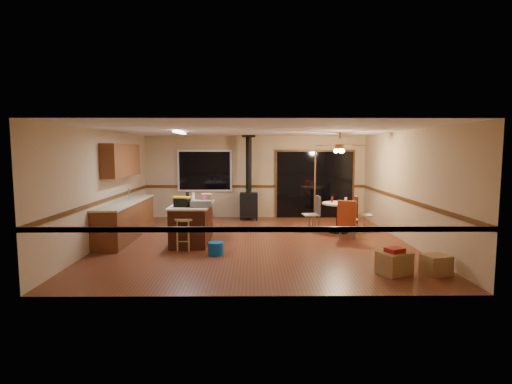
{
  "coord_description": "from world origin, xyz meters",
  "views": [
    {
      "loc": [
        -0.08,
        -9.2,
        2.15
      ],
      "look_at": [
        0.0,
        0.3,
        1.15
      ],
      "focal_mm": 28.0,
      "sensor_mm": 36.0,
      "label": 1
    }
  ],
  "objects_px": {
    "kitchen_island": "(192,223)",
    "toolbox_grey": "(201,204)",
    "dining_table": "(338,212)",
    "chair_near": "(347,215)",
    "toolbox_black": "(182,202)",
    "box_corner_b": "(436,265)",
    "chair_left": "(315,209)",
    "chair_right": "(357,209)",
    "bar_stool": "(184,235)",
    "box_corner_a": "(394,263)",
    "box_under_window": "(202,213)",
    "blue_bucket": "(216,249)",
    "wood_stove": "(249,196)"
  },
  "relations": [
    {
      "from": "chair_right",
      "to": "kitchen_island",
      "type": "bearing_deg",
      "value": -163.97
    },
    {
      "from": "blue_bucket",
      "to": "box_under_window",
      "type": "bearing_deg",
      "value": 100.9
    },
    {
      "from": "wood_stove",
      "to": "bar_stool",
      "type": "relative_size",
      "value": 3.64
    },
    {
      "from": "bar_stool",
      "to": "box_corner_b",
      "type": "distance_m",
      "value": 4.96
    },
    {
      "from": "toolbox_black",
      "to": "box_corner_b",
      "type": "bearing_deg",
      "value": -23.5
    },
    {
      "from": "toolbox_grey",
      "to": "chair_left",
      "type": "xyz_separation_m",
      "value": [
        2.79,
        1.69,
        -0.38
      ]
    },
    {
      "from": "wood_stove",
      "to": "chair_right",
      "type": "bearing_deg",
      "value": -32.63
    },
    {
      "from": "blue_bucket",
      "to": "box_corner_b",
      "type": "bearing_deg",
      "value": -18.6
    },
    {
      "from": "toolbox_black",
      "to": "bar_stool",
      "type": "height_order",
      "value": "toolbox_black"
    },
    {
      "from": "toolbox_black",
      "to": "box_under_window",
      "type": "height_order",
      "value": "toolbox_black"
    },
    {
      "from": "dining_table",
      "to": "chair_near",
      "type": "distance_m",
      "value": 0.87
    },
    {
      "from": "toolbox_grey",
      "to": "chair_right",
      "type": "xyz_separation_m",
      "value": [
        3.91,
        1.67,
        -0.37
      ]
    },
    {
      "from": "chair_right",
      "to": "box_corner_b",
      "type": "distance_m",
      "value": 3.74
    },
    {
      "from": "kitchen_island",
      "to": "toolbox_grey",
      "type": "distance_m",
      "value": 0.75
    },
    {
      "from": "chair_near",
      "to": "chair_right",
      "type": "xyz_separation_m",
      "value": [
        0.5,
        0.97,
        0.0
      ]
    },
    {
      "from": "dining_table",
      "to": "box_corner_b",
      "type": "distance_m",
      "value": 3.73
    },
    {
      "from": "chair_near",
      "to": "toolbox_black",
      "type": "bearing_deg",
      "value": -170.2
    },
    {
      "from": "toolbox_grey",
      "to": "box_corner_b",
      "type": "relative_size",
      "value": 1.07
    },
    {
      "from": "kitchen_island",
      "to": "box_under_window",
      "type": "height_order",
      "value": "kitchen_island"
    },
    {
      "from": "toolbox_grey",
      "to": "blue_bucket",
      "type": "relative_size",
      "value": 1.42
    },
    {
      "from": "blue_bucket",
      "to": "box_corner_a",
      "type": "bearing_deg",
      "value": -21.68
    },
    {
      "from": "box_corner_b",
      "to": "dining_table",
      "type": "bearing_deg",
      "value": 104.65
    },
    {
      "from": "toolbox_grey",
      "to": "blue_bucket",
      "type": "height_order",
      "value": "toolbox_grey"
    },
    {
      "from": "toolbox_black",
      "to": "chair_right",
      "type": "bearing_deg",
      "value": 20.59
    },
    {
      "from": "kitchen_island",
      "to": "toolbox_black",
      "type": "relative_size",
      "value": 4.89
    },
    {
      "from": "kitchen_island",
      "to": "dining_table",
      "type": "xyz_separation_m",
      "value": [
        3.66,
        1.1,
        0.08
      ]
    },
    {
      "from": "chair_near",
      "to": "box_corner_a",
      "type": "bearing_deg",
      "value": -85.71
    },
    {
      "from": "toolbox_black",
      "to": "dining_table",
      "type": "xyz_separation_m",
      "value": [
        3.81,
        1.53,
        -0.47
      ]
    },
    {
      "from": "wood_stove",
      "to": "chair_near",
      "type": "height_order",
      "value": "wood_stove"
    },
    {
      "from": "chair_near",
      "to": "chair_right",
      "type": "distance_m",
      "value": 1.09
    },
    {
      "from": "box_corner_b",
      "to": "chair_near",
      "type": "bearing_deg",
      "value": 108.55
    },
    {
      "from": "chair_left",
      "to": "box_corner_b",
      "type": "relative_size",
      "value": 1.21
    },
    {
      "from": "kitchen_island",
      "to": "toolbox_grey",
      "type": "xyz_separation_m",
      "value": [
        0.28,
        -0.47,
        0.52
      ]
    },
    {
      "from": "dining_table",
      "to": "box_under_window",
      "type": "bearing_deg",
      "value": 152.41
    },
    {
      "from": "bar_stool",
      "to": "box_corner_b",
      "type": "bearing_deg",
      "value": -20.1
    },
    {
      "from": "toolbox_grey",
      "to": "bar_stool",
      "type": "bearing_deg",
      "value": -137.01
    },
    {
      "from": "dining_table",
      "to": "chair_left",
      "type": "relative_size",
      "value": 1.65
    },
    {
      "from": "toolbox_black",
      "to": "box_corner_b",
      "type": "distance_m",
      "value": 5.24
    },
    {
      "from": "toolbox_grey",
      "to": "chair_near",
      "type": "xyz_separation_m",
      "value": [
        3.41,
        0.71,
        -0.37
      ]
    },
    {
      "from": "wood_stove",
      "to": "box_corner_b",
      "type": "height_order",
      "value": "wood_stove"
    },
    {
      "from": "box_under_window",
      "to": "box_corner_a",
      "type": "height_order",
      "value": "box_under_window"
    },
    {
      "from": "toolbox_black",
      "to": "blue_bucket",
      "type": "relative_size",
      "value": 1.07
    },
    {
      "from": "blue_bucket",
      "to": "dining_table",
      "type": "distance_m",
      "value": 3.78
    },
    {
      "from": "dining_table",
      "to": "chair_near",
      "type": "height_order",
      "value": "chair_near"
    },
    {
      "from": "chair_near",
      "to": "box_corner_b",
      "type": "distance_m",
      "value": 2.91
    },
    {
      "from": "chair_left",
      "to": "chair_near",
      "type": "bearing_deg",
      "value": -57.71
    },
    {
      "from": "wood_stove",
      "to": "chair_near",
      "type": "xyz_separation_m",
      "value": [
        2.39,
        -2.81,
        -0.13
      ]
    },
    {
      "from": "bar_stool",
      "to": "box_corner_a",
      "type": "height_order",
      "value": "bar_stool"
    },
    {
      "from": "dining_table",
      "to": "chair_left",
      "type": "distance_m",
      "value": 0.61
    },
    {
      "from": "chair_left",
      "to": "dining_table",
      "type": "bearing_deg",
      "value": -10.84
    }
  ]
}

